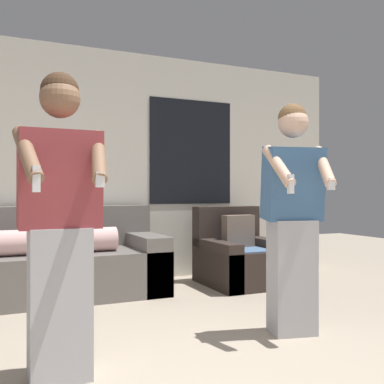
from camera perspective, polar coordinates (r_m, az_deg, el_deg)
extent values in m
cube|color=beige|center=(5.28, -12.67, 3.30)|extent=(6.52, 0.06, 2.70)
cube|color=black|center=(5.65, -0.09, 5.13)|extent=(1.10, 0.01, 1.30)
cube|color=slate|center=(4.72, -16.63, -10.00)|extent=(2.10, 0.96, 0.45)
cube|color=slate|center=(5.03, -17.18, -4.25)|extent=(2.10, 0.22, 0.44)
cube|color=slate|center=(4.91, -5.94, -8.78)|extent=(0.28, 0.96, 0.59)
cylinder|color=beige|center=(4.56, -16.44, -5.97)|extent=(1.10, 0.24, 0.24)
cube|color=#332823|center=(5.16, 6.27, -9.38)|extent=(0.81, 0.90, 0.41)
cube|color=#332823|center=(5.41, 4.38, -4.29)|extent=(0.81, 0.20, 0.46)
cube|color=#332823|center=(5.00, 3.12, -9.10)|extent=(0.18, 0.90, 0.51)
cube|color=#332823|center=(5.32, 9.23, -8.56)|extent=(0.18, 0.90, 0.51)
cube|color=slate|center=(5.09, 6.53, -7.11)|extent=(0.69, 0.72, 0.01)
cube|color=#7A6656|center=(5.17, 5.89, -4.93)|extent=(0.36, 0.14, 0.36)
cube|color=#B2B2B7|center=(2.69, -16.46, -13.40)|extent=(0.33, 0.24, 0.85)
cube|color=#99383D|center=(2.61, -16.43, 1.60)|extent=(0.44, 0.25, 0.55)
sphere|color=brown|center=(2.65, -16.42, 11.38)|extent=(0.22, 0.22, 0.22)
sphere|color=#3D2819|center=(2.67, -16.45, 12.16)|extent=(0.21, 0.21, 0.21)
cylinder|color=brown|center=(2.45, -20.16, 4.55)|extent=(0.15, 0.37, 0.32)
cube|color=white|center=(2.29, -19.17, 1.60)|extent=(0.04, 0.04, 0.13)
cylinder|color=brown|center=(2.50, -11.79, 4.45)|extent=(0.14, 0.36, 0.32)
cube|color=white|center=(2.34, -11.63, 1.56)|extent=(0.04, 0.04, 0.08)
cube|color=#B2B2B7|center=(3.47, 12.55, -10.42)|extent=(0.36, 0.30, 0.84)
cube|color=#3D6693|center=(3.40, 12.67, 1.06)|extent=(0.47, 0.36, 0.56)
sphere|color=#DBAD8E|center=(3.42, 12.73, 8.55)|extent=(0.22, 0.22, 0.22)
sphere|color=brown|center=(3.44, 12.63, 9.17)|extent=(0.21, 0.21, 0.21)
cylinder|color=#DBAD8E|center=(3.20, 10.93, 3.28)|extent=(0.10, 0.36, 0.32)
cube|color=white|center=(3.06, 12.42, 1.01)|extent=(0.04, 0.04, 0.13)
cylinder|color=#DBAD8E|center=(3.34, 16.40, 3.14)|extent=(0.21, 0.36, 0.32)
cube|color=white|center=(3.19, 17.22, 0.97)|extent=(0.05, 0.05, 0.08)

